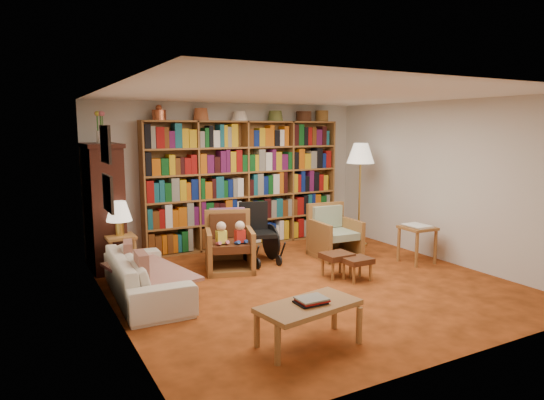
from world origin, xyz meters
TOP-DOWN VIEW (x-y plane):
  - floor at (0.00, 0.00)m, footprint 5.00×5.00m
  - ceiling at (0.00, 0.00)m, footprint 5.00×5.00m
  - wall_back at (0.00, 2.50)m, footprint 5.00×0.00m
  - wall_front at (0.00, -2.50)m, footprint 5.00×0.00m
  - wall_left at (-2.50, 0.00)m, footprint 0.00×5.00m
  - wall_right at (2.50, 0.00)m, footprint 0.00×5.00m
  - bookshelf at (0.20, 2.33)m, footprint 3.60×0.30m
  - curio_cabinet at (-2.25, 2.00)m, footprint 0.50×0.95m
  - framed_pictures at (-2.48, 0.30)m, footprint 0.03×0.52m
  - sofa at (-2.05, 0.47)m, footprint 1.92×0.81m
  - sofa_throw at (-2.00, 0.47)m, footprint 0.98×1.49m
  - cushion_left at (-2.18, 0.82)m, footprint 0.18×0.36m
  - cushion_right at (-2.18, 0.12)m, footprint 0.13×0.37m
  - side_table_lamp at (-2.15, 1.46)m, footprint 0.40×0.40m
  - table_lamp at (-2.15, 1.46)m, footprint 0.35×0.35m
  - armchair_leather at (-0.68, 1.12)m, footprint 0.90×0.91m
  - armchair_sage at (1.12, 0.99)m, footprint 0.72×0.75m
  - wheelchair at (-0.11, 1.28)m, footprint 0.56×0.75m
  - floor_lamp at (1.96, 1.36)m, footprint 0.48×0.48m
  - side_table_papers at (2.03, 0.02)m, footprint 0.48×0.48m
  - footstool_a at (0.51, 0.03)m, footprint 0.41×0.35m
  - footstool_b at (0.67, -0.24)m, footprint 0.38×0.32m
  - coffee_table at (-1.01, -1.61)m, footprint 1.06×0.65m

SIDE VIEW (x-z plane):
  - floor at x=0.00m, z-range 0.00..0.00m
  - footstool_b at x=0.67m, z-range 0.10..0.42m
  - sofa at x=-2.05m, z-range 0.00..0.55m
  - footstool_a at x=0.51m, z-range 0.11..0.45m
  - sofa_throw at x=-2.00m, z-range 0.28..0.32m
  - armchair_sage at x=1.12m, z-range -0.10..0.75m
  - armchair_leather at x=-0.68m, z-range -0.08..0.80m
  - coffee_table at x=-1.01m, z-range 0.13..0.60m
  - wheelchair at x=-0.11m, z-range -0.04..0.89m
  - side_table_lamp at x=-2.15m, z-range 0.14..0.73m
  - cushion_left at x=-2.18m, z-range 0.28..0.62m
  - cushion_right at x=-2.18m, z-range 0.27..0.63m
  - side_table_papers at x=2.03m, z-range 0.17..0.77m
  - table_lamp at x=-2.15m, z-range 0.68..1.16m
  - curio_cabinet at x=-2.25m, z-range -0.25..2.15m
  - bookshelf at x=0.20m, z-range -0.04..2.38m
  - wall_back at x=0.00m, z-range -1.25..3.75m
  - wall_front at x=0.00m, z-range -1.25..3.75m
  - wall_left at x=-2.50m, z-range -1.25..3.75m
  - wall_right at x=2.50m, z-range -1.25..3.75m
  - floor_lamp at x=1.96m, z-range 0.66..2.48m
  - framed_pictures at x=-2.48m, z-range 1.14..2.11m
  - ceiling at x=0.00m, z-range 2.50..2.50m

